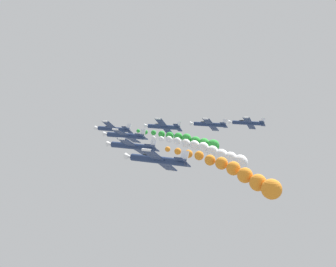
{
  "coord_description": "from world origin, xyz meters",
  "views": [
    {
      "loc": [
        -71.92,
        -35.8,
        104.14
      ],
      "look_at": [
        0.0,
        0.0,
        92.58
      ],
      "focal_mm": 37.86,
      "sensor_mm": 36.0,
      "label": 1
    }
  ],
  "objects_px": {
    "airplane_right_inner": "(163,127)",
    "airplane_right_outer": "(209,124)",
    "airplane_left_outer": "(132,146)",
    "airplane_left_inner": "(125,135)",
    "airplane_high_slot": "(247,123)",
    "airplane_trailing": "(157,160)",
    "airplane_lead": "(113,129)"
  },
  "relations": [
    {
      "from": "airplane_left_inner",
      "to": "airplane_left_outer",
      "type": "relative_size",
      "value": 1.0
    },
    {
      "from": "airplane_lead",
      "to": "airplane_high_slot",
      "type": "xyz_separation_m",
      "value": [
        28.41,
        -26.46,
        -0.01
      ]
    },
    {
      "from": "airplane_right_outer",
      "to": "airplane_high_slot",
      "type": "height_order",
      "value": "airplane_right_outer"
    },
    {
      "from": "airplane_left_inner",
      "to": "airplane_trailing",
      "type": "relative_size",
      "value": 1.0
    },
    {
      "from": "airplane_left_inner",
      "to": "airplane_right_outer",
      "type": "bearing_deg",
      "value": -18.07
    },
    {
      "from": "airplane_left_inner",
      "to": "airplane_left_outer",
      "type": "xyz_separation_m",
      "value": [
        -8.92,
        -7.45,
        -0.27
      ]
    },
    {
      "from": "airplane_left_inner",
      "to": "airplane_right_inner",
      "type": "distance_m",
      "value": 17.88
    },
    {
      "from": "airplane_right_inner",
      "to": "airplane_high_slot",
      "type": "bearing_deg",
      "value": -41.87
    },
    {
      "from": "airplane_right_inner",
      "to": "airplane_high_slot",
      "type": "height_order",
      "value": "airplane_right_inner"
    },
    {
      "from": "airplane_left_inner",
      "to": "airplane_high_slot",
      "type": "relative_size",
      "value": 1.0
    },
    {
      "from": "airplane_left_outer",
      "to": "airplane_trailing",
      "type": "xyz_separation_m",
      "value": [
        -8.82,
        -9.91,
        0.18
      ]
    },
    {
      "from": "airplane_right_inner",
      "to": "airplane_lead",
      "type": "bearing_deg",
      "value": 134.85
    },
    {
      "from": "airplane_right_inner",
      "to": "airplane_left_outer",
      "type": "xyz_separation_m",
      "value": [
        -26.79,
        -7.38,
        -0.15
      ]
    },
    {
      "from": "airplane_trailing",
      "to": "airplane_high_slot",
      "type": "height_order",
      "value": "airplane_trailing"
    },
    {
      "from": "airplane_left_outer",
      "to": "airplane_trailing",
      "type": "bearing_deg",
      "value": -131.66
    },
    {
      "from": "airplane_trailing",
      "to": "airplane_right_outer",
      "type": "bearing_deg",
      "value": 10.33
    },
    {
      "from": "airplane_trailing",
      "to": "airplane_right_inner",
      "type": "bearing_deg",
      "value": 25.9
    },
    {
      "from": "airplane_left_inner",
      "to": "airplane_right_outer",
      "type": "xyz_separation_m",
      "value": [
        27.77,
        -9.06,
        -0.06
      ]
    },
    {
      "from": "airplane_lead",
      "to": "airplane_trailing",
      "type": "xyz_separation_m",
      "value": [
        -26.43,
        -26.52,
        0.08
      ]
    },
    {
      "from": "airplane_right_inner",
      "to": "airplane_right_outer",
      "type": "distance_m",
      "value": 13.37
    },
    {
      "from": "airplane_right_outer",
      "to": "airplane_left_outer",
      "type": "bearing_deg",
      "value": 177.48
    },
    {
      "from": "airplane_left_inner",
      "to": "airplane_high_slot",
      "type": "bearing_deg",
      "value": -25.0
    },
    {
      "from": "airplane_lead",
      "to": "airplane_left_outer",
      "type": "bearing_deg",
      "value": -136.69
    },
    {
      "from": "airplane_left_outer",
      "to": "airplane_trailing",
      "type": "relative_size",
      "value": 1.0
    },
    {
      "from": "airplane_right_outer",
      "to": "airplane_high_slot",
      "type": "xyz_separation_m",
      "value": [
        9.34,
        -8.24,
        -0.13
      ]
    },
    {
      "from": "airplane_left_inner",
      "to": "airplane_right_outer",
      "type": "distance_m",
      "value": 29.21
    },
    {
      "from": "airplane_left_inner",
      "to": "airplane_lead",
      "type": "bearing_deg",
      "value": 46.47
    },
    {
      "from": "airplane_right_outer",
      "to": "airplane_trailing",
      "type": "height_order",
      "value": "airplane_trailing"
    },
    {
      "from": "airplane_right_outer",
      "to": "airplane_high_slot",
      "type": "distance_m",
      "value": 12.45
    },
    {
      "from": "airplane_lead",
      "to": "airplane_right_inner",
      "type": "distance_m",
      "value": 13.01
    },
    {
      "from": "airplane_high_slot",
      "to": "airplane_left_inner",
      "type": "bearing_deg",
      "value": 155.0
    },
    {
      "from": "airplane_lead",
      "to": "airplane_left_outer",
      "type": "relative_size",
      "value": 1.0
    }
  ]
}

